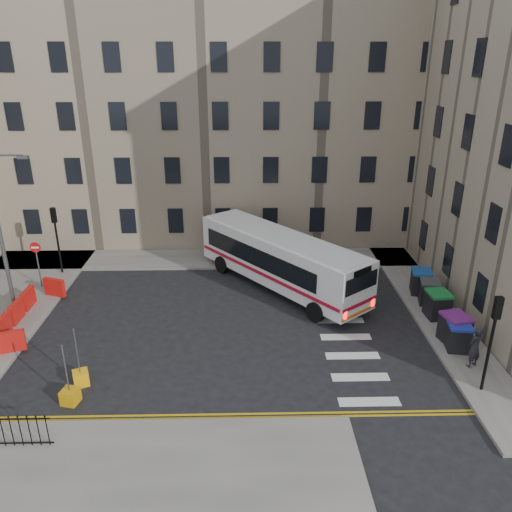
{
  "coord_description": "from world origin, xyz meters",
  "views": [
    {
      "loc": [
        -0.77,
        -21.73,
        12.53
      ],
      "look_at": [
        -0.23,
        1.82,
        3.0
      ],
      "focal_mm": 35.0,
      "sensor_mm": 36.0,
      "label": 1
    }
  ],
  "objects_px": {
    "wheelie_bin_a": "(458,336)",
    "wheelie_bin_e": "(421,282)",
    "wheelie_bin_d": "(429,292)",
    "wheelie_bin_c": "(437,304)",
    "pedestrian": "(475,347)",
    "bollard_chevron": "(70,396)",
    "bollard_yellow": "(81,378)",
    "wheelie_bin_b": "(455,329)",
    "streetlamp": "(0,232)",
    "bus": "(280,258)"
  },
  "relations": [
    {
      "from": "wheelie_bin_a",
      "to": "bus",
      "type": "bearing_deg",
      "value": 146.31
    },
    {
      "from": "streetlamp",
      "to": "pedestrian",
      "type": "relative_size",
      "value": 4.34
    },
    {
      "from": "bollard_yellow",
      "to": "bollard_chevron",
      "type": "xyz_separation_m",
      "value": [
        -0.06,
        -1.18,
        0.0
      ]
    },
    {
      "from": "wheelie_bin_b",
      "to": "bollard_yellow",
      "type": "bearing_deg",
      "value": 176.66
    },
    {
      "from": "bus",
      "to": "wheelie_bin_c",
      "type": "xyz_separation_m",
      "value": [
        7.7,
        -3.95,
        -0.98
      ]
    },
    {
      "from": "bollard_yellow",
      "to": "wheelie_bin_a",
      "type": "bearing_deg",
      "value": 7.27
    },
    {
      "from": "wheelie_bin_b",
      "to": "wheelie_bin_e",
      "type": "distance_m",
      "value": 5.18
    },
    {
      "from": "bollard_chevron",
      "to": "wheelie_bin_a",
      "type": "bearing_deg",
      "value": 11.27
    },
    {
      "from": "bus",
      "to": "wheelie_bin_b",
      "type": "bearing_deg",
      "value": -78.34
    },
    {
      "from": "wheelie_bin_d",
      "to": "pedestrian",
      "type": "xyz_separation_m",
      "value": [
        -0.15,
        -5.86,
        0.29
      ]
    },
    {
      "from": "wheelie_bin_b",
      "to": "wheelie_bin_e",
      "type": "height_order",
      "value": "wheelie_bin_b"
    },
    {
      "from": "bollard_chevron",
      "to": "wheelie_bin_d",
      "type": "bearing_deg",
      "value": 24.99
    },
    {
      "from": "wheelie_bin_b",
      "to": "wheelie_bin_e",
      "type": "relative_size",
      "value": 1.04
    },
    {
      "from": "bus",
      "to": "wheelie_bin_e",
      "type": "xyz_separation_m",
      "value": [
        7.78,
        -1.18,
        -1.0
      ]
    },
    {
      "from": "wheelie_bin_a",
      "to": "pedestrian",
      "type": "xyz_separation_m",
      "value": [
        0.11,
        -1.39,
        0.3
      ]
    },
    {
      "from": "bus",
      "to": "wheelie_bin_c",
      "type": "height_order",
      "value": "bus"
    },
    {
      "from": "wheelie_bin_a",
      "to": "wheelie_bin_b",
      "type": "xyz_separation_m",
      "value": [
        0.06,
        0.56,
        0.06
      ]
    },
    {
      "from": "wheelie_bin_a",
      "to": "wheelie_bin_c",
      "type": "distance_m",
      "value": 2.97
    },
    {
      "from": "pedestrian",
      "to": "bollard_chevron",
      "type": "relative_size",
      "value": 3.13
    },
    {
      "from": "wheelie_bin_c",
      "to": "wheelie_bin_e",
      "type": "height_order",
      "value": "wheelie_bin_c"
    },
    {
      "from": "wheelie_bin_b",
      "to": "pedestrian",
      "type": "xyz_separation_m",
      "value": [
        0.04,
        -1.94,
        0.24
      ]
    },
    {
      "from": "wheelie_bin_b",
      "to": "wheelie_bin_d",
      "type": "bearing_deg",
      "value": 74.63
    },
    {
      "from": "streetlamp",
      "to": "bollard_yellow",
      "type": "bearing_deg",
      "value": -50.3
    },
    {
      "from": "wheelie_bin_a",
      "to": "pedestrian",
      "type": "distance_m",
      "value": 1.42
    },
    {
      "from": "streetlamp",
      "to": "wheelie_bin_e",
      "type": "xyz_separation_m",
      "value": [
        21.98,
        1.2,
        -3.52
      ]
    },
    {
      "from": "streetlamp",
      "to": "wheelie_bin_b",
      "type": "distance_m",
      "value": 22.46
    },
    {
      "from": "pedestrian",
      "to": "bollard_chevron",
      "type": "height_order",
      "value": "pedestrian"
    },
    {
      "from": "wheelie_bin_c",
      "to": "wheelie_bin_d",
      "type": "bearing_deg",
      "value": 82.04
    },
    {
      "from": "wheelie_bin_a",
      "to": "wheelie_bin_c",
      "type": "bearing_deg",
      "value": 96.03
    },
    {
      "from": "streetlamp",
      "to": "bollard_chevron",
      "type": "distance_m",
      "value": 10.31
    },
    {
      "from": "wheelie_bin_e",
      "to": "bollard_yellow",
      "type": "relative_size",
      "value": 2.33
    },
    {
      "from": "wheelie_bin_e",
      "to": "streetlamp",
      "type": "bearing_deg",
      "value": -164.96
    },
    {
      "from": "wheelie_bin_d",
      "to": "wheelie_bin_e",
      "type": "distance_m",
      "value": 1.26
    },
    {
      "from": "wheelie_bin_b",
      "to": "wheelie_bin_e",
      "type": "bearing_deg",
      "value": 75.84
    },
    {
      "from": "wheelie_bin_a",
      "to": "wheelie_bin_e",
      "type": "xyz_separation_m",
      "value": [
        0.21,
        5.74,
        0.04
      ]
    },
    {
      "from": "wheelie_bin_e",
      "to": "bollard_chevron",
      "type": "xyz_separation_m",
      "value": [
        -16.55,
        -8.99,
        -0.52
      ]
    },
    {
      "from": "wheelie_bin_b",
      "to": "wheelie_bin_d",
      "type": "height_order",
      "value": "wheelie_bin_b"
    },
    {
      "from": "bus",
      "to": "pedestrian",
      "type": "height_order",
      "value": "bus"
    },
    {
      "from": "streetlamp",
      "to": "bus",
      "type": "height_order",
      "value": "streetlamp"
    },
    {
      "from": "streetlamp",
      "to": "wheelie_bin_c",
      "type": "height_order",
      "value": "streetlamp"
    },
    {
      "from": "bus",
      "to": "wheelie_bin_d",
      "type": "xyz_separation_m",
      "value": [
        7.82,
        -2.43,
        -1.03
      ]
    },
    {
      "from": "wheelie_bin_b",
      "to": "wheelie_bin_c",
      "type": "height_order",
      "value": "wheelie_bin_b"
    },
    {
      "from": "wheelie_bin_a",
      "to": "wheelie_bin_d",
      "type": "xyz_separation_m",
      "value": [
        0.26,
        4.48,
        0.01
      ]
    },
    {
      "from": "bus",
      "to": "pedestrian",
      "type": "distance_m",
      "value": 11.32
    },
    {
      "from": "wheelie_bin_b",
      "to": "bollard_chevron",
      "type": "height_order",
      "value": "wheelie_bin_b"
    },
    {
      "from": "wheelie_bin_c",
      "to": "wheelie_bin_d",
      "type": "height_order",
      "value": "wheelie_bin_c"
    },
    {
      "from": "bus",
      "to": "bollard_chevron",
      "type": "bearing_deg",
      "value": -169.32
    },
    {
      "from": "wheelie_bin_a",
      "to": "bollard_yellow",
      "type": "relative_size",
      "value": 2.13
    },
    {
      "from": "streetlamp",
      "to": "wheelie_bin_c",
      "type": "bearing_deg",
      "value": -4.08
    },
    {
      "from": "wheelie_bin_d",
      "to": "wheelie_bin_e",
      "type": "bearing_deg",
      "value": 105.28
    }
  ]
}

